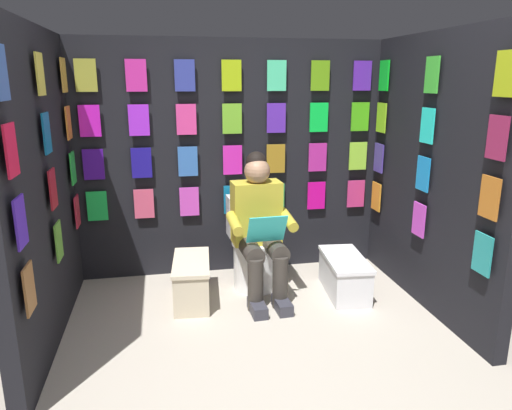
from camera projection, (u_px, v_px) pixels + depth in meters
name	position (u px, v px, depth m)	size (l,w,h in m)	color
ground_plane	(282.00, 393.00, 2.75)	(30.00, 30.00, 0.00)	#B2A899
display_wall_back	(231.00, 159.00, 4.34)	(2.83, 0.14, 2.10)	black
display_wall_left	(433.00, 174.00, 3.65)	(0.14, 1.91, 2.10)	black
display_wall_right	(39.00, 190.00, 3.13)	(0.14, 1.91, 2.10)	black
toilet	(253.00, 249.00, 4.15)	(0.41, 0.56, 0.77)	white
person_reading	(260.00, 226.00, 3.87)	(0.54, 0.70, 1.19)	gold
comic_longbox_near	(192.00, 281.00, 3.86)	(0.34, 0.65, 0.35)	beige
comic_longbox_far	(344.00, 275.00, 4.01)	(0.37, 0.68, 0.32)	silver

